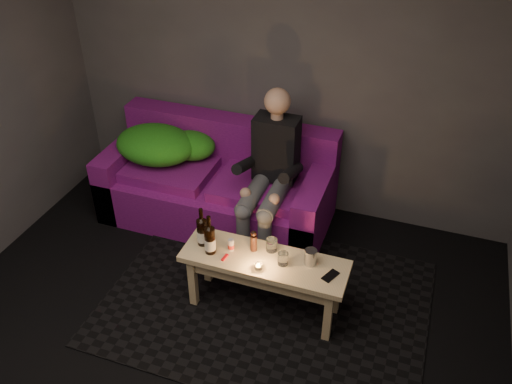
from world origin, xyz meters
The scene contains 16 objects.
room centered at (0.00, 0.47, 1.64)m, with size 4.50×4.50×4.50m.
rug centered at (0.27, 0.91, 0.01)m, with size 2.34×1.71×0.01m, color black.
sofa centered at (-0.48, 1.82, 0.31)m, with size 1.97×0.89×0.85m.
green_blanket centered at (-0.99, 1.81, 0.64)m, with size 0.87×0.59×0.30m.
person centered at (0.05, 1.66, 0.68)m, with size 0.35×0.82×1.31m.
coffee_table centered at (0.27, 0.86, 0.39)m, with size 1.17×0.37×0.48m.
beer_bottle_a centered at (-0.20, 0.87, 0.59)m, with size 0.08×0.08×0.31m.
beer_bottle_b centered at (-0.11, 0.81, 0.59)m, with size 0.08×0.08×0.31m.
salt_shaker centered at (0.02, 0.88, 0.52)m, with size 0.04×0.04×0.09m, color silver.
pepper_mill centered at (0.17, 0.93, 0.54)m, with size 0.05×0.05×0.13m, color black.
tumbler_back centered at (0.29, 0.97, 0.53)m, with size 0.08×0.08×0.10m, color white.
tealight centered at (0.27, 0.76, 0.50)m, with size 0.05×0.05×0.04m.
tumbler_front centered at (0.41, 0.86, 0.53)m, with size 0.07×0.07×0.09m, color white.
steel_cup centered at (0.58, 0.92, 0.54)m, with size 0.09×0.09×0.12m, color #ACADB3.
smartphone centered at (0.74, 0.85, 0.48)m, with size 0.06×0.13×0.01m, color black.
red_lighter centered at (0.01, 0.78, 0.49)m, with size 0.02×0.07×0.01m, color red.
Camera 1 is at (1.16, -1.81, 3.00)m, focal length 38.00 mm.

